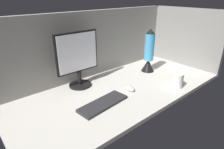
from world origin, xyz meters
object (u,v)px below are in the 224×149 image
at_px(keyboard, 103,104).
at_px(mug_ceramic_white, 178,81).
at_px(monitor, 78,58).
at_px(mouse, 130,88).
at_px(lava_lamp, 149,54).

xyz_separation_m(keyboard, mug_ceramic_white, (0.62, -0.18, 0.05)).
xyz_separation_m(monitor, mug_ceramic_white, (0.59, -0.54, -0.18)).
bearing_deg(monitor, mouse, -52.26).
height_order(mug_ceramic_white, lava_lamp, lava_lamp).
relative_size(mug_ceramic_white, lava_lamp, 0.29).
xyz_separation_m(monitor, keyboard, (-0.04, -0.36, -0.23)).
distance_m(mug_ceramic_white, lava_lamp, 0.41).
relative_size(monitor, mouse, 4.64).
bearing_deg(mouse, keyboard, -163.31).
distance_m(monitor, mug_ceramic_white, 0.82).
relative_size(monitor, mug_ceramic_white, 3.72).
bearing_deg(mug_ceramic_white, monitor, 137.07).
distance_m(keyboard, mug_ceramic_white, 0.65).
bearing_deg(lava_lamp, keyboard, -164.24).
bearing_deg(keyboard, monitor, 78.52).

